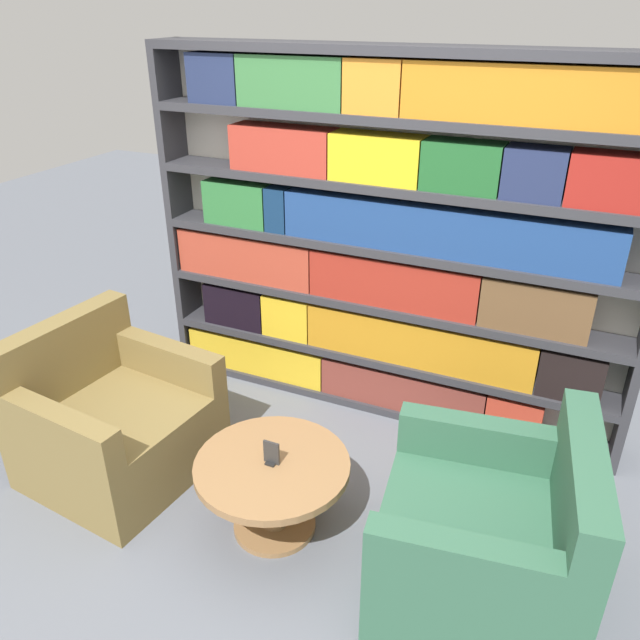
{
  "coord_description": "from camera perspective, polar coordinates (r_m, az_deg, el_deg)",
  "views": [
    {
      "loc": [
        1.07,
        -1.95,
        2.4
      ],
      "look_at": [
        -0.11,
        0.67,
        0.93
      ],
      "focal_mm": 35.0,
      "sensor_mm": 36.0,
      "label": 1
    }
  ],
  "objects": [
    {
      "name": "armchair_right",
      "position": [
        2.98,
        15.05,
        -18.88
      ],
      "size": [
        0.97,
        1.0,
        0.86
      ],
      "rotation": [
        0.0,
        0.0,
        -1.43
      ],
      "color": "#336047",
      "rests_on": "ground_plane"
    },
    {
      "name": "armchair_left",
      "position": [
        3.71,
        -18.35,
        -8.97
      ],
      "size": [
        0.94,
        0.97,
        0.86
      ],
      "rotation": [
        0.0,
        0.0,
        1.46
      ],
      "color": "olive",
      "rests_on": "ground_plane"
    },
    {
      "name": "ground_plane",
      "position": [
        3.28,
        -3.3,
        -20.06
      ],
      "size": [
        14.0,
        14.0,
        0.0
      ],
      "primitive_type": "plane",
      "color": "slate"
    },
    {
      "name": "table_sign",
      "position": [
        3.06,
        -4.45,
        -12.15
      ],
      "size": [
        0.08,
        0.06,
        0.12
      ],
      "color": "black",
      "rests_on": "coffee_table"
    },
    {
      "name": "coffee_table",
      "position": [
        3.17,
        -4.34,
        -14.51
      ],
      "size": [
        0.76,
        0.76,
        0.42
      ],
      "color": "olive",
      "rests_on": "ground_plane"
    },
    {
      "name": "bookshelf",
      "position": [
        3.76,
        6.06,
        6.56
      ],
      "size": [
        2.96,
        0.3,
        2.21
      ],
      "color": "silver",
      "rests_on": "ground_plane"
    }
  ]
}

